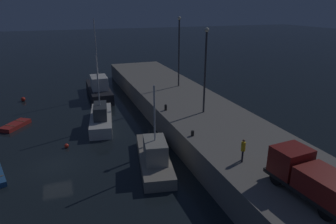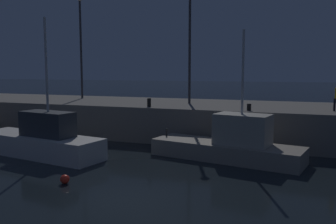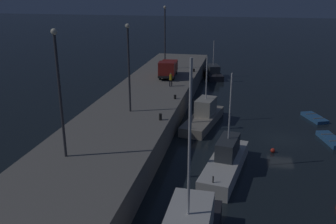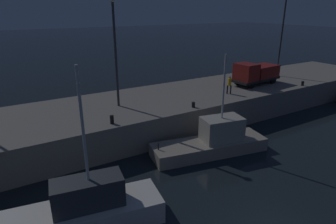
{
  "view_description": "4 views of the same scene",
  "coord_description": "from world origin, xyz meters",
  "px_view_note": "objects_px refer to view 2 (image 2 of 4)",
  "views": [
    {
      "loc": [
        25.24,
        1.38,
        13.32
      ],
      "look_at": [
        -2.19,
        11.45,
        2.88
      ],
      "focal_mm": 32.08,
      "sensor_mm": 36.0,
      "label": 1
    },
    {
      "loc": [
        6.74,
        -12.32,
        5.18
      ],
      "look_at": [
        -2.43,
        12.35,
        2.16
      ],
      "focal_mm": 38.8,
      "sensor_mm": 36.0,
      "label": 2
    },
    {
      "loc": [
        -35.83,
        4.46,
        14.55
      ],
      "look_at": [
        -0.47,
        11.64,
        2.31
      ],
      "focal_mm": 39.58,
      "sensor_mm": 36.0,
      "label": 3
    },
    {
      "loc": [
        -10.28,
        -7.0,
        10.45
      ],
      "look_at": [
        1.83,
        13.0,
        2.03
      ],
      "focal_mm": 31.07,
      "sensor_mm": 36.0,
      "label": 4
    }
  ],
  "objects_px": {
    "mooring_buoy_mid": "(65,179)",
    "lamp_post_west": "(81,41)",
    "fishing_boat_orange": "(41,141)",
    "bollard_west": "(149,102)",
    "fishing_trawler_red": "(231,144)",
    "lamp_post_east": "(190,39)",
    "bollard_central": "(249,107)"
  },
  "relations": [
    {
      "from": "mooring_buoy_mid",
      "to": "bollard_central",
      "type": "xyz_separation_m",
      "value": [
        6.82,
        10.46,
        2.57
      ]
    },
    {
      "from": "fishing_boat_orange",
      "to": "bollard_west",
      "type": "xyz_separation_m",
      "value": [
        4.41,
        6.43,
        1.93
      ]
    },
    {
      "from": "fishing_trawler_red",
      "to": "fishing_boat_orange",
      "type": "xyz_separation_m",
      "value": [
        -11.03,
        -2.99,
        0.03
      ]
    },
    {
      "from": "mooring_buoy_mid",
      "to": "lamp_post_west",
      "type": "relative_size",
      "value": 0.05
    },
    {
      "from": "lamp_post_east",
      "to": "bollard_west",
      "type": "height_order",
      "value": "lamp_post_east"
    },
    {
      "from": "mooring_buoy_mid",
      "to": "lamp_post_west",
      "type": "height_order",
      "value": "lamp_post_west"
    },
    {
      "from": "fishing_boat_orange",
      "to": "lamp_post_west",
      "type": "xyz_separation_m",
      "value": [
        -4.71,
        11.62,
        6.99
      ]
    },
    {
      "from": "lamp_post_east",
      "to": "bollard_west",
      "type": "xyz_separation_m",
      "value": [
        -1.95,
        -3.57,
        -4.73
      ]
    },
    {
      "from": "fishing_trawler_red",
      "to": "mooring_buoy_mid",
      "type": "distance_m",
      "value": 9.52
    },
    {
      "from": "lamp_post_east",
      "to": "bollard_central",
      "type": "distance_m",
      "value": 7.97
    },
    {
      "from": "fishing_trawler_red",
      "to": "bollard_central",
      "type": "xyz_separation_m",
      "value": [
        0.53,
        3.35,
        1.87
      ]
    },
    {
      "from": "lamp_post_west",
      "to": "mooring_buoy_mid",
      "type": "bearing_deg",
      "value": -59.02
    },
    {
      "from": "fishing_trawler_red",
      "to": "lamp_post_west",
      "type": "distance_m",
      "value": 19.27
    },
    {
      "from": "fishing_boat_orange",
      "to": "lamp_post_east",
      "type": "height_order",
      "value": "lamp_post_east"
    },
    {
      "from": "fishing_boat_orange",
      "to": "bollard_west",
      "type": "relative_size",
      "value": 14.47
    },
    {
      "from": "fishing_boat_orange",
      "to": "lamp_post_west",
      "type": "height_order",
      "value": "lamp_post_west"
    },
    {
      "from": "lamp_post_west",
      "to": "bollard_central",
      "type": "bearing_deg",
      "value": -17.95
    },
    {
      "from": "fishing_boat_orange",
      "to": "bollard_west",
      "type": "height_order",
      "value": "fishing_boat_orange"
    },
    {
      "from": "bollard_west",
      "to": "bollard_central",
      "type": "distance_m",
      "value": 7.15
    },
    {
      "from": "fishing_trawler_red",
      "to": "mooring_buoy_mid",
      "type": "bearing_deg",
      "value": -131.52
    },
    {
      "from": "fishing_boat_orange",
      "to": "lamp_post_east",
      "type": "distance_m",
      "value": 13.59
    },
    {
      "from": "mooring_buoy_mid",
      "to": "lamp_post_east",
      "type": "distance_m",
      "value": 16.01
    },
    {
      "from": "bollard_west",
      "to": "bollard_central",
      "type": "relative_size",
      "value": 1.37
    },
    {
      "from": "fishing_trawler_red",
      "to": "fishing_boat_orange",
      "type": "bearing_deg",
      "value": -164.81
    },
    {
      "from": "fishing_trawler_red",
      "to": "lamp_post_east",
      "type": "relative_size",
      "value": 1.05
    },
    {
      "from": "lamp_post_west",
      "to": "lamp_post_east",
      "type": "xyz_separation_m",
      "value": [
        11.07,
        -1.62,
        -0.34
      ]
    },
    {
      "from": "fishing_boat_orange",
      "to": "lamp_post_west",
      "type": "relative_size",
      "value": 0.96
    },
    {
      "from": "fishing_trawler_red",
      "to": "lamp_post_east",
      "type": "bearing_deg",
      "value": 123.69
    },
    {
      "from": "bollard_west",
      "to": "bollard_central",
      "type": "xyz_separation_m",
      "value": [
        7.15,
        -0.08,
        -0.08
      ]
    },
    {
      "from": "fishing_trawler_red",
      "to": "bollard_west",
      "type": "distance_m",
      "value": 7.71
    },
    {
      "from": "lamp_post_east",
      "to": "fishing_boat_orange",
      "type": "bearing_deg",
      "value": -122.46
    },
    {
      "from": "mooring_buoy_mid",
      "to": "bollard_west",
      "type": "distance_m",
      "value": 10.88
    }
  ]
}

